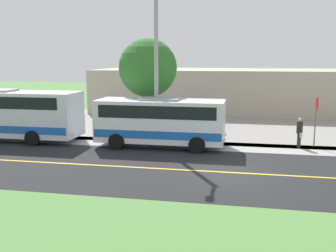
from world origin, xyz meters
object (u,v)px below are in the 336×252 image
object	(u,v)px
street_light_pole	(156,62)
parked_car_near	(197,119)
tree_curbside	(148,68)
pedestrian_with_bags	(299,132)
stop_sign	(316,113)
commercial_building	(219,90)
shuttle_bus_front	(161,120)

from	to	relation	value
street_light_pole	parked_car_near	bearing A→B (deg)	163.97
tree_curbside	pedestrian_with_bags	bearing A→B (deg)	79.91
pedestrian_with_bags	parked_car_near	distance (m)	8.24
pedestrian_with_bags	street_light_pole	bearing A→B (deg)	-83.94
stop_sign	tree_curbside	size ratio (longest dim) A/B	0.46
stop_sign	commercial_building	size ratio (longest dim) A/B	0.12
shuttle_bus_front	commercial_building	bearing A→B (deg)	172.41
parked_car_near	commercial_building	xyz separation A→B (m)	(-10.51, 0.86, 1.29)
shuttle_bus_front	commercial_building	size ratio (longest dim) A/B	0.32
tree_curbside	commercial_building	bearing A→B (deg)	165.31
pedestrian_with_bags	shuttle_bus_front	bearing A→B (deg)	-81.26
street_light_pole	pedestrian_with_bags	bearing A→B (deg)	96.06
street_light_pole	commercial_building	world-z (taller)	street_light_pole
stop_sign	street_light_pole	xyz separation A→B (m)	(1.21, -9.06, 2.89)
parked_car_near	shuttle_bus_front	bearing A→B (deg)	-12.33
shuttle_bus_front	parked_car_near	bearing A→B (deg)	167.67
street_light_pole	tree_curbside	xyz separation A→B (m)	(-2.51, -1.09, -0.45)
tree_curbside	commercial_building	xyz separation A→B (m)	(-14.00, 3.67, -2.43)
tree_curbside	commercial_building	world-z (taller)	tree_curbside
pedestrian_with_bags	street_light_pole	world-z (taller)	street_light_pole
street_light_pole	tree_curbside	world-z (taller)	street_light_pole
shuttle_bus_front	commercial_building	world-z (taller)	commercial_building
shuttle_bus_front	pedestrian_with_bags	world-z (taller)	shuttle_bus_front
stop_sign	street_light_pole	distance (m)	9.59
tree_curbside	shuttle_bus_front	bearing A→B (deg)	26.56
street_light_pole	parked_car_near	xyz separation A→B (m)	(-6.00, 1.72, -4.17)
tree_curbside	street_light_pole	bearing A→B (deg)	23.37
pedestrian_with_bags	commercial_building	xyz separation A→B (m)	(-15.65, -5.58, 1.05)
shuttle_bus_front	stop_sign	distance (m)	8.86
street_light_pole	parked_car_near	world-z (taller)	street_light_pole
shuttle_bus_front	tree_curbside	world-z (taller)	tree_curbside
shuttle_bus_front	pedestrian_with_bags	xyz separation A→B (m)	(-1.20, 7.82, -0.63)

